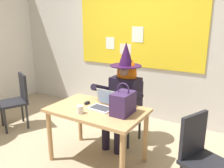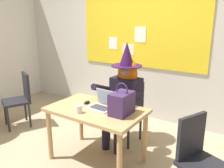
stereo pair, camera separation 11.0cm
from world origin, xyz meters
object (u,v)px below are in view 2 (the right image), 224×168
Objects in this scene: desk_main at (96,116)px; computer_mouse at (87,102)px; handbag at (122,103)px; chair_extra_corner at (199,156)px; chair_at_desk at (128,107)px; chair_spare_by_window at (20,97)px; laptop at (103,104)px; person_costumed at (124,90)px; coffee_mug at (79,109)px.

computer_mouse is (-0.21, 0.08, 0.12)m from desk_main.
computer_mouse is at bearing 174.59° from handbag.
chair_extra_corner is at bearing -1.22° from handbag.
chair_at_desk is 0.99× the size of chair_spare_by_window.
chair_at_desk is 2.82× the size of laptop.
person_costumed is (0.04, 0.61, 0.19)m from desk_main.
chair_extra_corner is at bearing 62.81° from chair_at_desk.
person_costumed is 14.30× the size of computer_mouse.
coffee_mug is (-0.13, -0.83, -0.04)m from person_costumed.
desk_main is 0.42m from handbag.
chair_spare_by_window is at bearing 167.19° from coffee_mug.
chair_extra_corner is at bearing 9.57° from coffee_mug.
coffee_mug is at bearing -110.40° from laptop.
laptop is at bearing 56.34° from desk_main.
chair_spare_by_window reaches higher than coffee_mug.
desk_main is 1.26m from chair_extra_corner.
computer_mouse reaches higher than desk_main.
chair_at_desk is at bearing 133.55° from chair_spare_by_window.
computer_mouse is 0.11× the size of chair_spare_by_window.
chair_extra_corner is (1.21, -0.60, -0.32)m from person_costumed.
computer_mouse is 0.28× the size of handbag.
person_costumed is at bearing 129.99° from chair_spare_by_window.
chair_at_desk is 2.41× the size of handbag.
computer_mouse is at bearing -18.03° from chair_at_desk.
handbag reaches higher than computer_mouse.
person_costumed is at bearing 80.87° from coffee_mug.
person_costumed reaches higher than coffee_mug.
laptop is at bearing 3.54° from chair_at_desk.
chair_extra_corner is at bearing 112.80° from chair_spare_by_window.
desk_main is 12.51× the size of coffee_mug.
chair_at_desk is 1.87m from chair_spare_by_window.
chair_spare_by_window is at bearing -68.22° from chair_at_desk.
chair_at_desk reaches higher than coffee_mug.
chair_spare_by_window is (-1.77, -0.45, -0.29)m from person_costumed.
desk_main is 1.30× the size of chair_spare_by_window.
person_costumed reaches higher than laptop.
coffee_mug is at bearing -65.91° from computer_mouse.
chair_spare_by_window reaches higher than chair_at_desk.
chair_spare_by_window reaches higher than chair_extra_corner.
computer_mouse is 0.32m from coffee_mug.
handbag is (0.31, -0.58, 0.05)m from person_costumed.
handbag is 0.43× the size of chair_extra_corner.
handbag is (0.35, 0.02, 0.23)m from desk_main.
desk_main is 0.17m from laptop.
handbag reaches higher than chair_extra_corner.
desk_main is at bearing -119.12° from laptop.
person_costumed is at bearing 117.75° from handbag.
laptop is at bearing -159.02° from chair_extra_corner.
laptop is 3.11× the size of computer_mouse.
handbag is (0.30, -0.70, 0.34)m from chair_at_desk.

